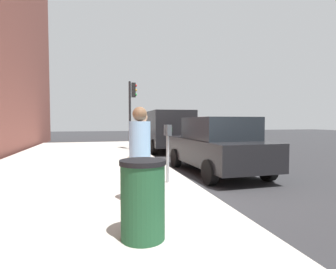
{
  "coord_description": "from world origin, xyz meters",
  "views": [
    {
      "loc": [
        -6.32,
        2.21,
        1.65
      ],
      "look_at": [
        0.28,
        0.56,
        1.32
      ],
      "focal_mm": 29.08,
      "sensor_mm": 36.0,
      "label": 1
    }
  ],
  "objects_px": {
    "traffic_signal": "(132,104)",
    "trash_bin": "(143,199)",
    "parking_meter": "(168,141)",
    "pedestrian_at_meter": "(142,143)",
    "parked_sedan_near": "(217,145)",
    "parked_van_far": "(166,128)",
    "pedestrian_bystander": "(140,147)"
  },
  "relations": [
    {
      "from": "pedestrian_bystander",
      "to": "parked_van_far",
      "type": "bearing_deg",
      "value": 29.89
    },
    {
      "from": "pedestrian_bystander",
      "to": "traffic_signal",
      "type": "xyz_separation_m",
      "value": [
        9.66,
        -0.97,
        1.39
      ]
    },
    {
      "from": "parking_meter",
      "to": "pedestrian_bystander",
      "type": "distance_m",
      "value": 1.77
    },
    {
      "from": "parked_sedan_near",
      "to": "parked_van_far",
      "type": "distance_m",
      "value": 6.81
    },
    {
      "from": "pedestrian_bystander",
      "to": "parked_sedan_near",
      "type": "height_order",
      "value": "pedestrian_bystander"
    },
    {
      "from": "pedestrian_at_meter",
      "to": "parked_van_far",
      "type": "relative_size",
      "value": 0.33
    },
    {
      "from": "traffic_signal",
      "to": "parked_sedan_near",
      "type": "bearing_deg",
      "value": -164.01
    },
    {
      "from": "pedestrian_at_meter",
      "to": "parked_van_far",
      "type": "xyz_separation_m",
      "value": [
        8.67,
        -2.65,
        0.1
      ]
    },
    {
      "from": "parking_meter",
      "to": "traffic_signal",
      "type": "bearing_deg",
      "value": -0.48
    },
    {
      "from": "parking_meter",
      "to": "trash_bin",
      "type": "relative_size",
      "value": 1.4
    },
    {
      "from": "parked_sedan_near",
      "to": "trash_bin",
      "type": "bearing_deg",
      "value": 145.95
    },
    {
      "from": "traffic_signal",
      "to": "parking_meter",
      "type": "bearing_deg",
      "value": 179.52
    },
    {
      "from": "parking_meter",
      "to": "trash_bin",
      "type": "xyz_separation_m",
      "value": [
        -3.01,
        1.08,
        -0.51
      ]
    },
    {
      "from": "trash_bin",
      "to": "parking_meter",
      "type": "bearing_deg",
      "value": -19.73
    },
    {
      "from": "pedestrian_bystander",
      "to": "parking_meter",
      "type": "bearing_deg",
      "value": 15.63
    },
    {
      "from": "parking_meter",
      "to": "pedestrian_at_meter",
      "type": "relative_size",
      "value": 0.82
    },
    {
      "from": "parking_meter",
      "to": "pedestrian_at_meter",
      "type": "distance_m",
      "value": 0.78
    },
    {
      "from": "parked_van_far",
      "to": "trash_bin",
      "type": "height_order",
      "value": "parked_van_far"
    },
    {
      "from": "parked_sedan_near",
      "to": "trash_bin",
      "type": "distance_m",
      "value": 5.45
    },
    {
      "from": "parking_meter",
      "to": "parked_van_far",
      "type": "distance_m",
      "value": 8.53
    },
    {
      "from": "parking_meter",
      "to": "parked_van_far",
      "type": "xyz_separation_m",
      "value": [
        8.3,
        -1.97,
        0.09
      ]
    },
    {
      "from": "pedestrian_at_meter",
      "to": "parked_sedan_near",
      "type": "height_order",
      "value": "pedestrian_at_meter"
    },
    {
      "from": "parked_van_far",
      "to": "traffic_signal",
      "type": "relative_size",
      "value": 1.46
    },
    {
      "from": "traffic_signal",
      "to": "trash_bin",
      "type": "distance_m",
      "value": 11.37
    },
    {
      "from": "pedestrian_bystander",
      "to": "traffic_signal",
      "type": "bearing_deg",
      "value": 40.44
    },
    {
      "from": "parked_sedan_near",
      "to": "traffic_signal",
      "type": "xyz_separation_m",
      "value": [
        6.64,
        1.9,
        1.68
      ]
    },
    {
      "from": "parking_meter",
      "to": "parked_van_far",
      "type": "relative_size",
      "value": 0.27
    },
    {
      "from": "pedestrian_at_meter",
      "to": "parked_sedan_near",
      "type": "relative_size",
      "value": 0.38
    },
    {
      "from": "pedestrian_bystander",
      "to": "traffic_signal",
      "type": "relative_size",
      "value": 0.49
    },
    {
      "from": "traffic_signal",
      "to": "parked_van_far",
      "type": "bearing_deg",
      "value": -85.13
    },
    {
      "from": "parking_meter",
      "to": "parked_sedan_near",
      "type": "distance_m",
      "value": 2.49
    },
    {
      "from": "parking_meter",
      "to": "parked_sedan_near",
      "type": "height_order",
      "value": "parked_sedan_near"
    }
  ]
}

